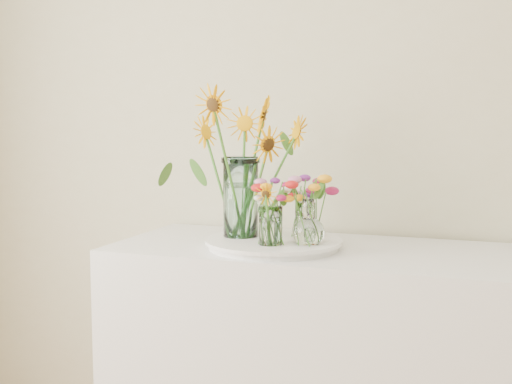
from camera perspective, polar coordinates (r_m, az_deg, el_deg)
counter at (r=2.29m, az=5.69°, el=-16.08°), size 1.40×0.60×0.90m
tray at (r=2.14m, az=1.57°, el=-4.68°), size 0.43×0.43×0.02m
mason_jar at (r=2.17m, az=-1.37°, el=-0.48°), size 0.15×0.15×0.28m
sunflower_bouquet at (r=2.16m, az=-1.37°, el=2.92°), size 0.81×0.81×0.53m
small_vase_a at (r=2.03m, az=1.31°, el=-3.07°), size 0.10×0.10×0.13m
wildflower_posy_a at (r=2.02m, az=1.31°, el=-1.81°), size 0.18×0.18×0.22m
small_vase_b at (r=2.05m, az=4.66°, el=-2.70°), size 0.14×0.14×0.15m
wildflower_posy_b at (r=2.04m, az=4.67°, el=-1.45°), size 0.22×0.22×0.24m
small_vase_c at (r=2.18m, az=4.39°, el=-2.51°), size 0.08×0.08×0.12m
wildflower_posy_c at (r=2.18m, az=4.40°, el=-1.34°), size 0.21×0.21×0.21m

